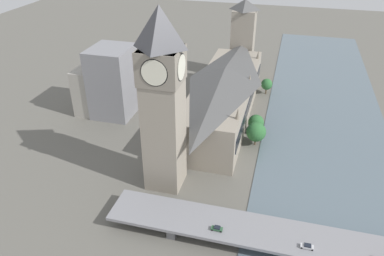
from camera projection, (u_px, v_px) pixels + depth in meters
ground_plane at (252, 128)px, 196.82m from camera, size 600.00×600.00×0.00m
river_water at (326, 138)px, 188.39m from camera, size 62.68×360.00×0.30m
parliament_hall at (224, 93)px, 199.83m from camera, size 28.06×102.74×29.58m
clock_tower at (163, 97)px, 138.09m from camera, size 15.25×15.25×73.16m
victoria_tower at (243, 39)px, 246.52m from camera, size 14.55×14.55×55.23m
road_bridge at (338, 248)px, 121.68m from camera, size 157.36×16.15×5.46m
car_northbound_lead at (307, 246)px, 120.01m from camera, size 4.20×1.80×1.36m
car_northbound_mid at (217, 228)px, 126.70m from camera, size 3.90×1.78×1.46m
city_block_west at (113, 82)px, 202.72m from camera, size 21.13×24.15×37.75m
city_block_center at (103, 93)px, 203.96m from camera, size 30.34×15.37×25.67m
tree_embankment_near at (256, 123)px, 189.62m from camera, size 8.08×8.08×10.24m
tree_embankment_mid at (267, 84)px, 230.58m from camera, size 6.90×6.90×9.85m
tree_embankment_far at (256, 132)px, 179.67m from camera, size 9.55×9.55×11.97m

